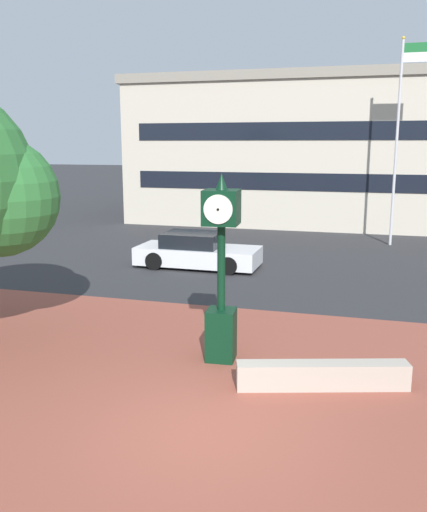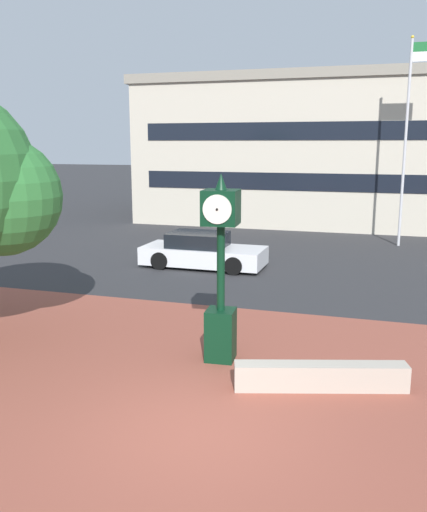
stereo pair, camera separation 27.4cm
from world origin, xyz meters
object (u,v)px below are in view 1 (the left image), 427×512
car_street_mid (197,252)px  flagpole_primary (401,129)px  civic_building (329,150)px  street_clock (221,271)px

car_street_mid → flagpole_primary: bearing=133.6°
car_street_mid → civic_building: bearing=168.9°
flagpole_primary → civic_building: 10.62m
street_clock → flagpole_primary: size_ratio=0.44×
flagpole_primary → civic_building: (-3.71, 9.90, -1.02)m
street_clock → flagpole_primary: bearing=70.6°
car_street_mid → civic_building: size_ratio=0.20×
street_clock → car_street_mid: bearing=106.2°
car_street_mid → flagpole_primary: (7.18, 6.65, 4.53)m
flagpole_primary → civic_building: flagpole_primary is taller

